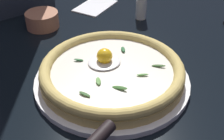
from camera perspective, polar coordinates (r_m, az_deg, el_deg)
ground_plane at (r=0.67m, az=2.06°, el=-2.80°), size 2.40×2.40×0.03m
pizza_plate at (r=0.65m, az=-0.00°, el=-1.87°), size 0.33×0.33×0.01m
pizza at (r=0.63m, az=-0.02°, el=-0.11°), size 0.30×0.30×0.06m
side_bowl at (r=0.88m, az=-13.05°, el=9.23°), size 0.09×0.09×0.04m
folded_napkin at (r=1.00m, az=-3.17°, el=12.11°), size 0.16×0.14×0.01m
pepper_shaker at (r=0.91m, az=5.59°, el=12.30°), size 0.03×0.03×0.09m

